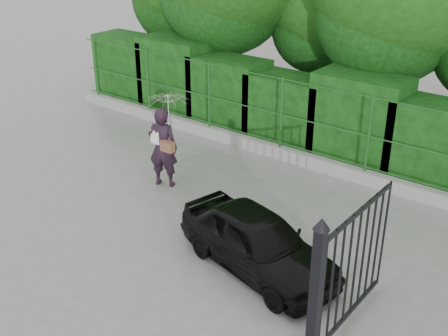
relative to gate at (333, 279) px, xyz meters
The scene contains 7 objects.
ground 4.81m from the gate, behind, with size 80.00×80.00×0.00m, color gray.
kerb 7.04m from the gate, 131.36° to the left, with size 14.00×0.25×0.30m, color #9E9E99.
fence 6.82m from the gate, 129.97° to the left, with size 14.13×0.06×1.80m.
hedge 7.87m from the gate, 127.72° to the left, with size 14.20×1.20×2.27m.
gate is the anchor object (origin of this frame).
woman 5.87m from the gate, 156.23° to the left, with size 1.01×0.95×2.19m.
car 2.23m from the gate, 153.20° to the left, with size 1.30×3.22×1.10m, color black.
Camera 1 is at (7.31, -6.60, 5.82)m, focal length 45.00 mm.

